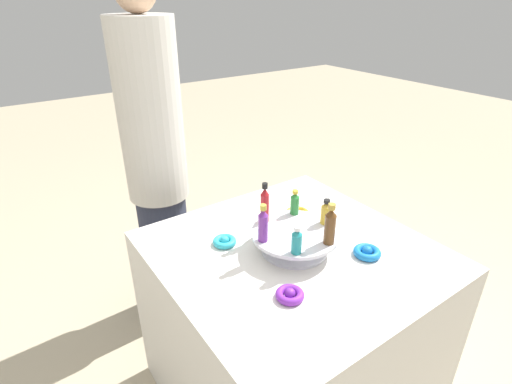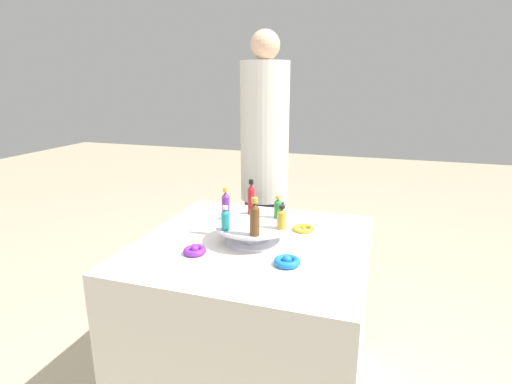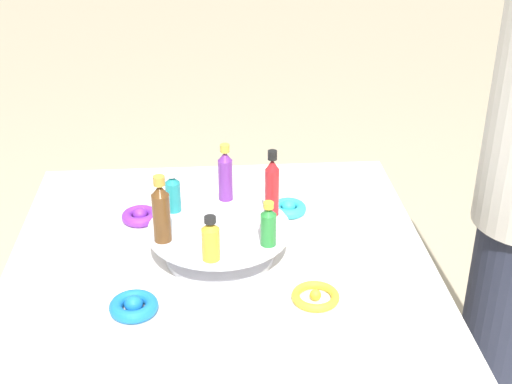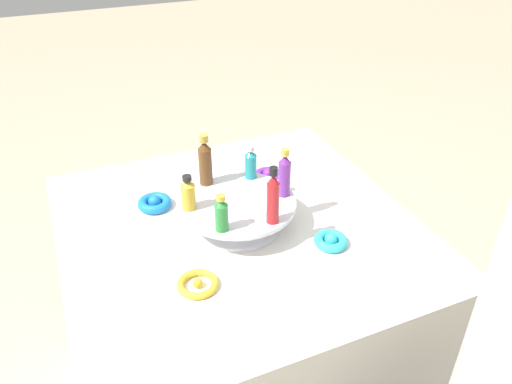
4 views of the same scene
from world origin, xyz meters
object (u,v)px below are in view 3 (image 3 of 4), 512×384
Objects in this scene: bottle_gold at (211,240)px; ribbon_bow_purple at (140,216)px; bottle_teal at (173,193)px; ribbon_bow_blue at (134,306)px; ribbon_bow_teal at (289,208)px; bottle_green at (268,225)px; bottle_purple at (225,174)px; display_stand at (220,239)px; bottle_brown at (161,211)px; ribbon_bow_gold at (315,296)px; bottle_red at (272,186)px.

bottle_gold is 1.09× the size of ribbon_bow_purple.
bottle_teal is at bearing -47.15° from ribbon_bow_purple.
ribbon_bow_teal is at bearing 47.11° from ribbon_bow_blue.
bottle_purple reaches higher than bottle_green.
bottle_brown is at bearing -158.59° from display_stand.
bottle_green reaches higher than ribbon_bow_teal.
bottle_teal is 1.01× the size of ribbon_bow_gold.
bottle_brown is 1.54× the size of bottle_gold.
bottle_purple is (0.04, 0.24, 0.02)m from bottle_gold.
bottle_red is at bearing 81.41° from bottle_green.
bottle_brown is 0.19m from ribbon_bow_blue.
bottle_purple reaches higher than ribbon_bow_purple.
display_stand is 2.09× the size of bottle_brown.
ribbon_bow_gold is at bearing -87.89° from ribbon_bow_teal.
ribbon_bow_blue is (-0.35, -0.01, 0.01)m from ribbon_bow_gold.
bottle_red is 0.19m from ribbon_bow_teal.
bottle_green reaches higher than ribbon_bow_gold.
bottle_green is at bearing 21.41° from bottle_gold.
ribbon_bow_purple is at bearing 137.11° from display_stand.
ribbon_bow_purple is at bearing 119.28° from bottle_gold.
bottle_teal is 1.11× the size of ribbon_bow_purple.
bottle_teal is at bearing -158.51° from ribbon_bow_teal.
bottle_brown reaches higher than ribbon_bow_purple.
display_stand is 0.14m from bottle_green.
bottle_green is 1.02× the size of ribbon_bow_blue.
display_stand is 0.25m from ribbon_bow_blue.
bottle_brown reaches higher than display_stand.
display_stand is at bearing 47.11° from ribbon_bow_blue.
ribbon_bow_gold is (0.20, -0.05, -0.11)m from bottle_gold.
display_stand is 3.57× the size of ribbon_bow_teal.
ribbon_bow_gold is at bearing -42.89° from display_stand.
ribbon_bow_gold is at bearing -13.08° from bottle_gold.
ribbon_bow_gold is 0.49m from ribbon_bow_purple.
bottle_gold is 1.00× the size of ribbon_bow_gold.
display_stand is at bearing 137.11° from ribbon_bow_gold.
bottle_brown is at bearing 157.39° from ribbon_bow_gold.
bottle_green is (0.21, -0.03, -0.02)m from bottle_brown.
bottle_green is at bearing -38.59° from bottle_teal.
bottle_purple reaches higher than bottle_gold.
bottle_brown is 0.96× the size of bottle_red.
ribbon_bow_purple is (-0.07, 0.21, -0.13)m from bottle_brown.
bottle_gold reaches higher than ribbon_bow_purple.
bottle_purple is (0.02, 0.12, 0.09)m from display_stand.
bottle_green is at bearing -98.59° from bottle_red.
bottle_red is 1.60× the size of ribbon_bow_gold.
ribbon_bow_purple is 0.91× the size of ribbon_bow_blue.
bottle_red reaches higher than ribbon_bow_teal.
display_stand is at bearing 81.41° from bottle_gold.
display_stand is at bearing -98.59° from bottle_purple.
bottle_gold is 0.19m from ribbon_bow_blue.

